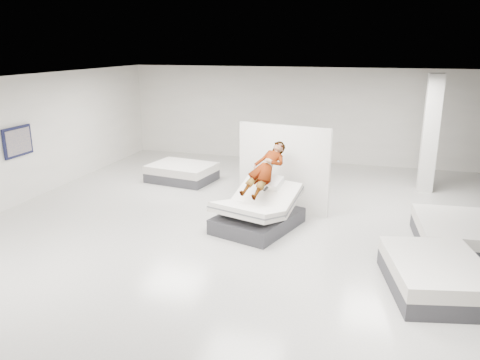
{
  "coord_description": "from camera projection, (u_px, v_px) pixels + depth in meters",
  "views": [
    {
      "loc": [
        2.6,
        -8.88,
        3.92
      ],
      "look_at": [
        -0.25,
        0.75,
        1.0
      ],
      "focal_mm": 35.0,
      "sensor_mm": 36.0,
      "label": 1
    }
  ],
  "objects": [
    {
      "name": "room",
      "position": [
        241.0,
        163.0,
        9.53
      ],
      "size": [
        14.0,
        14.04,
        3.2
      ],
      "color": "beige",
      "rests_on": "ground"
    },
    {
      "name": "hero_bed",
      "position": [
        258.0,
        213.0,
        10.29
      ],
      "size": [
        1.91,
        2.22,
        1.08
      ],
      "color": "#36363B",
      "rests_on": "floor"
    },
    {
      "name": "person",
      "position": [
        265.0,
        175.0,
        10.31
      ],
      "size": [
        0.95,
        1.42,
        1.5
      ],
      "primitive_type": "imported",
      "rotation": [
        0.67,
        0.0,
        -0.3
      ],
      "color": "slate",
      "rests_on": "hero_bed"
    },
    {
      "name": "remote",
      "position": [
        266.0,
        189.0,
        9.97
      ],
      "size": [
        0.09,
        0.15,
        0.08
      ],
      "primitive_type": "cube",
      "rotation": [
        0.35,
        0.0,
        -0.3
      ],
      "color": "black",
      "rests_on": "person"
    },
    {
      "name": "divider_panel",
      "position": [
        283.0,
        169.0,
        11.22
      ],
      "size": [
        2.29,
        0.57,
        2.11
      ],
      "primitive_type": "cube",
      "rotation": [
        0.0,
        0.0,
        -0.2
      ],
      "color": "silver",
      "rests_on": "floor"
    },
    {
      "name": "flat_bed_right_far",
      "position": [
        455.0,
        233.0,
        9.43
      ],
      "size": [
        1.58,
        2.01,
        0.52
      ],
      "color": "#36363B",
      "rests_on": "floor"
    },
    {
      "name": "flat_bed_right_near",
      "position": [
        436.0,
        276.0,
        7.67
      ],
      "size": [
        1.85,
        2.22,
        0.54
      ],
      "color": "#36363B",
      "rests_on": "floor"
    },
    {
      "name": "flat_bed_left_far",
      "position": [
        182.0,
        172.0,
        13.92
      ],
      "size": [
        2.01,
        1.63,
        0.5
      ],
      "color": "#36363B",
      "rests_on": "floor"
    },
    {
      "name": "column",
      "position": [
        430.0,
        134.0,
        12.59
      ],
      "size": [
        0.4,
        0.4,
        3.2
      ],
      "primitive_type": "cube",
      "color": "silver",
      "rests_on": "floor"
    },
    {
      "name": "wall_poster",
      "position": [
        18.0,
        142.0,
        11.61
      ],
      "size": [
        0.06,
        0.95,
        0.75
      ],
      "color": "black",
      "rests_on": "wall_left"
    }
  ]
}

